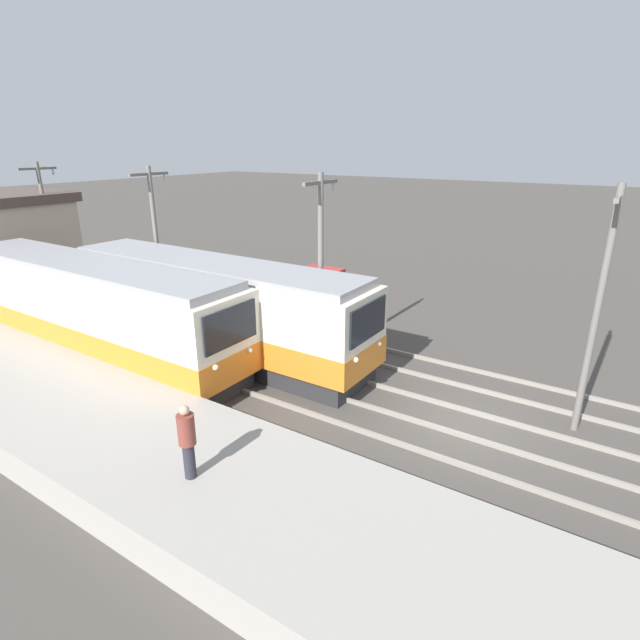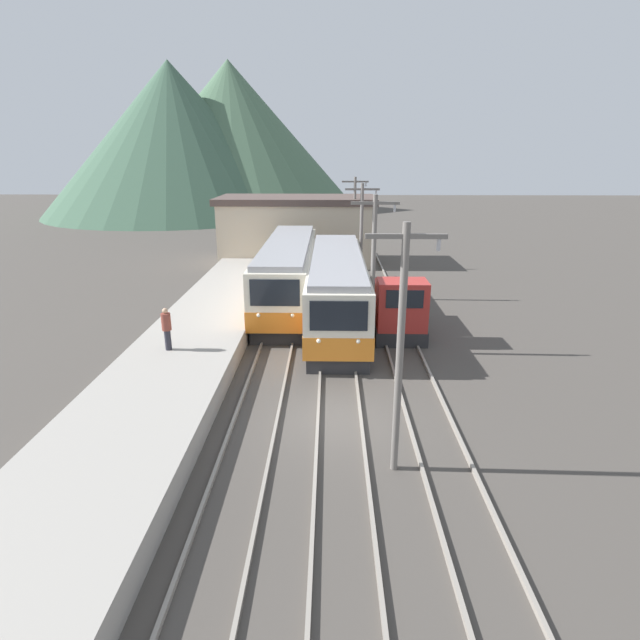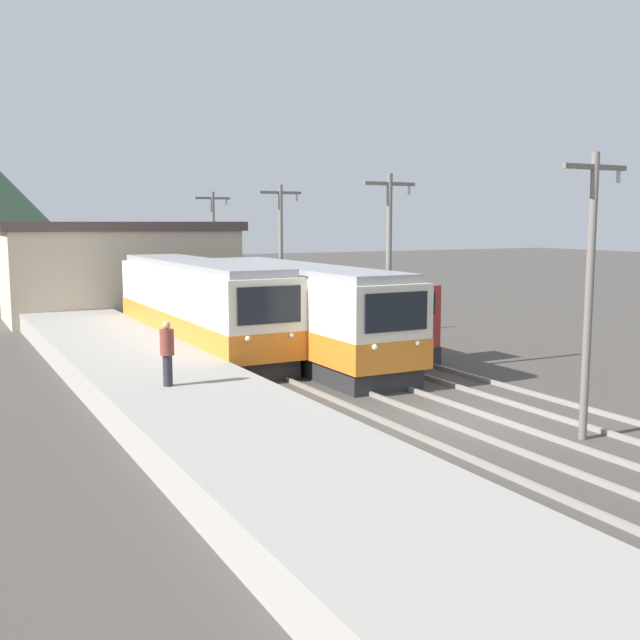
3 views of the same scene
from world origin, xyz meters
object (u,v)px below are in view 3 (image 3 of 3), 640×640
Objects in this scene: catenary_mast_mid at (389,266)px; shunting_locomotive at (382,328)px; commuter_train_left at (199,310)px; person_on_platform at (167,351)px; catenary_mast_distant at (214,250)px; catenary_mast_far at (281,256)px; commuter_train_center at (298,316)px; catenary_mast_near at (590,286)px.

shunting_locomotive is at bearing 61.58° from catenary_mast_mid.
commuter_train_left is 8.11× the size of person_on_platform.
shunting_locomotive is at bearing -84.27° from catenary_mast_distant.
catenary_mast_far reaches higher than commuter_train_left.
person_on_platform is (-8.45, -19.72, -1.94)m from catenary_mast_distant.
shunting_locomotive is (5.80, -4.81, -0.53)m from commuter_train_left.
commuter_train_left reaches higher than person_on_platform.
shunting_locomotive is 0.74× the size of catenary_mast_mid.
shunting_locomotive is (3.00, -1.29, -0.51)m from commuter_train_center.
shunting_locomotive is 4.06m from catenary_mast_mid.
catenary_mast_near is 1.00× the size of catenary_mast_far.
catenary_mast_near is 3.91× the size of person_on_platform.
commuter_train_left is at bearing -113.17° from catenary_mast_distant.
person_on_platform is at bearing -113.19° from catenary_mast_distant.
catenary_mast_near and catenary_mast_mid have the same top height.
catenary_mast_near reaches higher than commuter_train_left.
commuter_train_left is 10.51m from person_on_platform.
shunting_locomotive is 11.07m from person_on_platform.
person_on_platform is at bearing -127.77° from catenary_mast_far.
commuter_train_left is 4.50m from commuter_train_center.
catenary_mast_distant is (0.00, 26.45, 0.00)m from catenary_mast_near.
catenary_mast_mid is at bearing -118.42° from shunting_locomotive.
person_on_platform is (-4.14, -9.66, 0.12)m from commuter_train_left.
catenary_mast_near is 1.00× the size of catenary_mast_distant.
commuter_train_left is 11.14m from catenary_mast_distant.
commuter_train_center is at bearing -107.53° from catenary_mast_far.
catenary_mast_near is at bearing -90.00° from catenary_mast_distant.
commuter_train_center is 4.79m from catenary_mast_mid.
catenary_mast_mid is (0.00, 8.82, 0.00)m from catenary_mast_near.
commuter_train_center is at bearing 41.45° from person_on_platform.
shunting_locomotive is at bearing -39.70° from commuter_train_left.
catenary_mast_far reaches higher than shunting_locomotive.
catenary_mast_mid is at bearing 90.00° from catenary_mast_near.
catenary_mast_mid is 3.91× the size of person_on_platform.
catenary_mast_far is (-1.49, 6.06, 2.58)m from shunting_locomotive.
commuter_train_left is at bearing 140.30° from shunting_locomotive.
commuter_train_left is 1.05× the size of commuter_train_center.
catenary_mast_far is at bearing 90.00° from catenary_mast_near.
commuter_train_center is at bearing 96.69° from catenary_mast_near.
catenary_mast_far is at bearing 103.83° from shunting_locomotive.
person_on_platform is at bearing -113.21° from commuter_train_left.
catenary_mast_mid reaches higher than shunting_locomotive.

